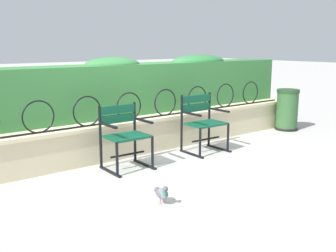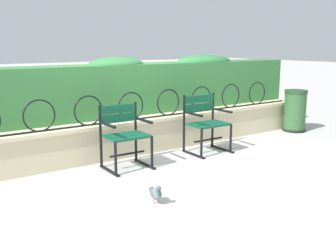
# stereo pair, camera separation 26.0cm
# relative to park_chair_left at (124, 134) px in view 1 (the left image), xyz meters

# --- Properties ---
(ground_plane) EXTENTS (60.00, 60.00, 0.00)m
(ground_plane) POSITION_rel_park_chair_left_xyz_m (0.51, -0.43, -0.46)
(ground_plane) COLOR #B7B5AF
(stone_wall) EXTENTS (7.08, 0.41, 0.52)m
(stone_wall) POSITION_rel_park_chair_left_xyz_m (0.51, 0.52, -0.19)
(stone_wall) COLOR beige
(stone_wall) RESTS_ON ground
(iron_arch_fence) EXTENTS (6.55, 0.02, 0.42)m
(iron_arch_fence) POSITION_rel_park_chair_left_xyz_m (0.39, 0.45, 0.26)
(iron_arch_fence) COLOR black
(iron_arch_fence) RESTS_ON stone_wall
(hedge_row) EXTENTS (6.94, 0.63, 0.91)m
(hedge_row) POSITION_rel_park_chair_left_xyz_m (0.52, 1.02, 0.50)
(hedge_row) COLOR #387A3D
(hedge_row) RESTS_ON stone_wall
(park_chair_left) EXTENTS (0.59, 0.54, 0.84)m
(park_chair_left) POSITION_rel_park_chair_left_xyz_m (0.00, 0.00, 0.00)
(park_chair_left) COLOR #0F4C33
(park_chair_left) RESTS_ON ground
(park_chair_right) EXTENTS (0.62, 0.54, 0.87)m
(park_chair_right) POSITION_rel_park_chair_left_xyz_m (1.40, -0.02, 0.01)
(park_chair_right) COLOR #0F4C33
(park_chair_right) RESTS_ON ground
(pigeon_near_chairs) EXTENTS (0.15, 0.29, 0.22)m
(pigeon_near_chairs) POSITION_rel_park_chair_left_xyz_m (-0.36, -1.28, -0.35)
(pigeon_near_chairs) COLOR slate
(pigeon_near_chairs) RESTS_ON ground
(trash_bin) EXTENTS (0.44, 0.44, 0.78)m
(trash_bin) POSITION_rel_park_chair_left_xyz_m (3.73, 0.11, -0.09)
(trash_bin) COLOR #2D562D
(trash_bin) RESTS_ON ground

